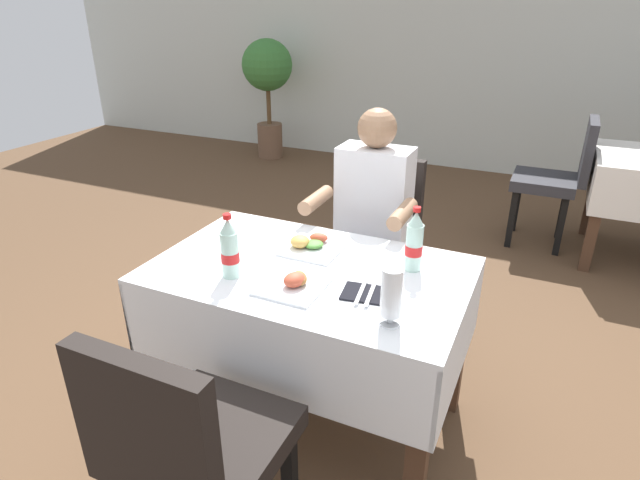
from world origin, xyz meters
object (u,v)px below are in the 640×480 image
Objects in this scene: plate_far_diner at (310,245)px; beer_glass_left at (391,295)px; chair_far_diner_seat at (373,240)px; cola_bottle_secondary at (414,243)px; chair_near_camera_side at (192,446)px; plate_near_camera at (294,283)px; main_dining_table at (310,306)px; potted_plant_corner at (268,77)px; napkin_cutlery_set at (366,293)px; seated_diner_far at (369,220)px; background_chair_left at (559,175)px; cola_bottle_primary at (230,250)px.

beer_glass_left reaches higher than plate_far_diner.
chair_far_diner_seat is 4.11× the size of plate_far_diner.
beer_glass_left is (0.41, -1.02, 0.31)m from chair_far_diner_seat.
chair_near_camera_side is at bearing -111.45° from cola_bottle_secondary.
main_dining_table is at bearing 95.39° from plate_near_camera.
chair_near_camera_side is at bearing -62.70° from potted_plant_corner.
main_dining_table is 0.34m from napkin_cutlery_set.
plate_far_diner is 0.18× the size of potted_plant_corner.
seated_diner_far reaches higher than chair_near_camera_side.
seated_diner_far reaches higher than background_chair_left.
napkin_cutlery_set is 2.59m from background_chair_left.
cola_bottle_primary is at bearing -116.71° from plate_far_diner.
potted_plant_corner reaches higher than cola_bottle_secondary.
cola_bottle_secondary reaches higher than plate_far_diner.
plate_far_diner is at bearing 140.24° from beer_glass_left.
potted_plant_corner is (-2.67, 3.52, 0.04)m from cola_bottle_secondary.
seated_diner_far reaches higher than main_dining_table.
seated_diner_far is at bearing 125.22° from cola_bottle_secondary.
main_dining_table is 5.24× the size of plate_far_diner.
seated_diner_far is 4.95× the size of cola_bottle_primary.
napkin_cutlery_set is at bearing -102.91° from background_chair_left.
plate_far_diner is (-0.07, 0.16, 0.19)m from main_dining_table.
background_chair_left reaches higher than beer_glass_left.
main_dining_table is 4.36m from potted_plant_corner.
seated_diner_far is 1.95m from background_chair_left.
chair_far_diner_seat is at bearing 111.75° from beer_glass_left.
background_chair_left is at bearing 62.61° from chair_far_diner_seat.
beer_glass_left is 0.40m from cola_bottle_secondary.
chair_near_camera_side is at bearing -111.81° from napkin_cutlery_set.
chair_near_camera_side is at bearing -90.42° from seated_diner_far.
cola_bottle_primary is 0.26× the size of background_chair_left.
seated_diner_far is 6.45× the size of napkin_cutlery_set.
chair_far_diner_seat is 0.77× the size of seated_diner_far.
seated_diner_far reaches higher than beer_glass_left.
potted_plant_corner is (-2.58, 3.78, 0.15)m from napkin_cutlery_set.
cola_bottle_primary reaches higher than background_chair_left.
beer_glass_left is at bearing -46.85° from napkin_cutlery_set.
beer_glass_left reaches higher than main_dining_table.
main_dining_table is 0.68m from seated_diner_far.
main_dining_table is at bearing 160.32° from napkin_cutlery_set.
chair_far_diner_seat reaches higher than napkin_cutlery_set.
chair_near_camera_side reaches higher than napkin_cutlery_set.
napkin_cutlery_set is (0.27, 0.68, 0.21)m from chair_near_camera_side.
beer_glass_left reaches higher than napkin_cutlery_set.
background_chair_left is 0.73× the size of potted_plant_corner.
cola_bottle_secondary reaches higher than beer_glass_left.
napkin_cutlery_set is at bearing -36.53° from plate_far_diner.
chair_far_diner_seat is 0.94m from napkin_cutlery_set.
potted_plant_corner is at bearing 124.63° from beer_glass_left.
plate_far_diner is 4.17m from potted_plant_corner.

